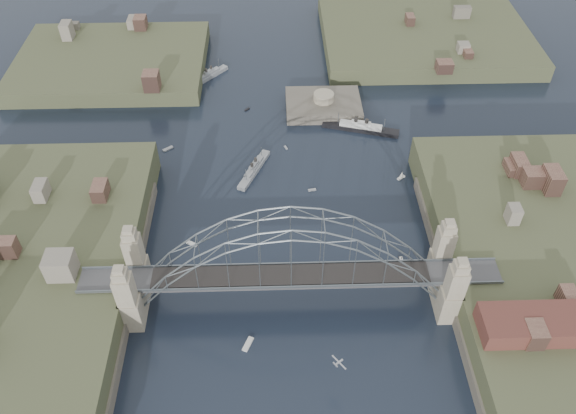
{
  "coord_description": "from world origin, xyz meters",
  "views": [
    {
      "loc": [
        -2.66,
        -72.4,
        97.59
      ],
      "look_at": [
        0.0,
        18.0,
        10.0
      ],
      "focal_mm": 35.69,
      "sensor_mm": 36.0,
      "label": 1
    }
  ],
  "objects_px": {
    "naval_cruiser_near": "(254,169)",
    "ocean_liner": "(361,128)",
    "wharf_shed": "(535,324)",
    "bridge": "(291,263)",
    "naval_cruiser_far": "(209,76)",
    "fort_island": "(323,110)"
  },
  "relations": [
    {
      "from": "naval_cruiser_near",
      "to": "ocean_liner",
      "type": "distance_m",
      "value": 34.59
    },
    {
      "from": "wharf_shed",
      "to": "naval_cruiser_near",
      "type": "bearing_deg",
      "value": 132.98
    },
    {
      "from": "ocean_liner",
      "to": "bridge",
      "type": "bearing_deg",
      "value": -110.25
    },
    {
      "from": "naval_cruiser_near",
      "to": "naval_cruiser_far",
      "type": "distance_m",
      "value": 48.92
    },
    {
      "from": "naval_cruiser_near",
      "to": "wharf_shed",
      "type": "bearing_deg",
      "value": -47.02
    },
    {
      "from": "fort_island",
      "to": "naval_cruiser_near",
      "type": "relative_size",
      "value": 1.39
    },
    {
      "from": "bridge",
      "to": "wharf_shed",
      "type": "xyz_separation_m",
      "value": [
        44.0,
        -14.0,
        -2.32
      ]
    },
    {
      "from": "naval_cruiser_near",
      "to": "bridge",
      "type": "bearing_deg",
      "value": -78.99
    },
    {
      "from": "naval_cruiser_near",
      "to": "naval_cruiser_far",
      "type": "bearing_deg",
      "value": 107.74
    },
    {
      "from": "wharf_shed",
      "to": "ocean_liner",
      "type": "distance_m",
      "value": 77.02
    },
    {
      "from": "naval_cruiser_near",
      "to": "naval_cruiser_far",
      "type": "relative_size",
      "value": 1.25
    },
    {
      "from": "bridge",
      "to": "fort_island",
      "type": "relative_size",
      "value": 3.82
    },
    {
      "from": "naval_cruiser_far",
      "to": "naval_cruiser_near",
      "type": "bearing_deg",
      "value": -72.26
    },
    {
      "from": "bridge",
      "to": "ocean_liner",
      "type": "height_order",
      "value": "bridge"
    },
    {
      "from": "wharf_shed",
      "to": "naval_cruiser_far",
      "type": "height_order",
      "value": "wharf_shed"
    },
    {
      "from": "naval_cruiser_far",
      "to": "ocean_liner",
      "type": "xyz_separation_m",
      "value": [
        44.92,
        -29.39,
        0.04
      ]
    },
    {
      "from": "wharf_shed",
      "to": "bridge",
      "type": "bearing_deg",
      "value": 162.35
    },
    {
      "from": "fort_island",
      "to": "ocean_liner",
      "type": "xyz_separation_m",
      "value": [
        9.84,
        -10.81,
        1.17
      ]
    },
    {
      "from": "bridge",
      "to": "fort_island",
      "type": "bearing_deg",
      "value": 80.27
    },
    {
      "from": "fort_island",
      "to": "ocean_liner",
      "type": "bearing_deg",
      "value": -47.68
    },
    {
      "from": "naval_cruiser_near",
      "to": "ocean_liner",
      "type": "xyz_separation_m",
      "value": [
        30.01,
        17.2,
        0.07
      ]
    },
    {
      "from": "naval_cruiser_near",
      "to": "ocean_liner",
      "type": "relative_size",
      "value": 0.73
    }
  ]
}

